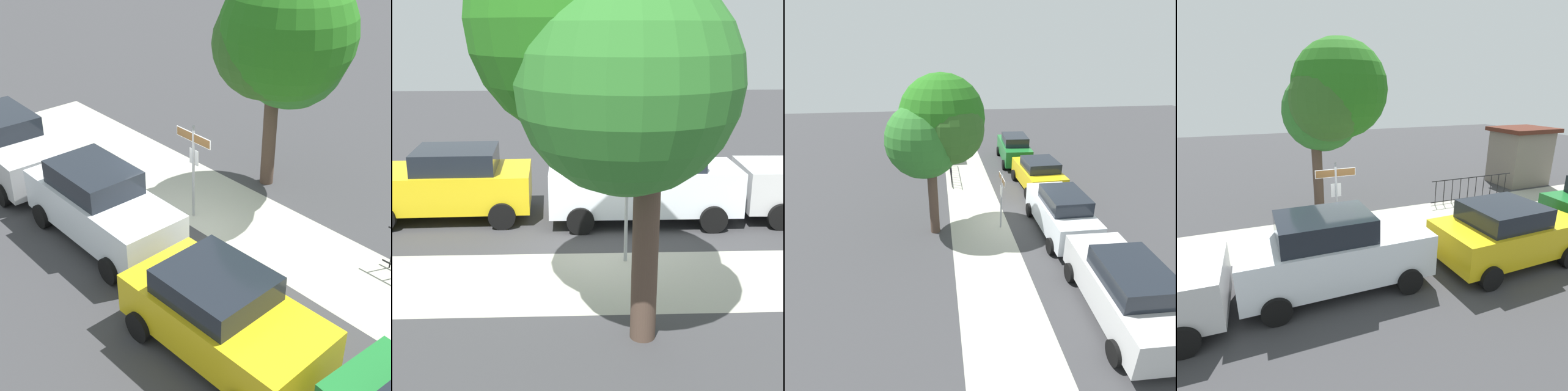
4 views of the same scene
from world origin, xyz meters
The scene contains 10 objects.
ground_plane centered at (0.00, 0.00, 0.00)m, with size 60.00×60.00×0.00m, color #38383A.
sidewalk_strip centered at (2.00, 1.30, 0.00)m, with size 24.00×2.60×0.00m, color #A6A597.
street_sign centered at (-0.54, 0.40, 1.80)m, with size 1.26×0.07×2.61m.
shade_tree centered at (0.06, 2.91, 4.38)m, with size 3.71×4.01×6.44m.
car_silver centered at (-6.05, -2.15, 0.96)m, with size 4.74×2.22×1.91m.
car_white centered at (-1.25, -2.02, 0.98)m, with size 4.55×1.98×1.96m.
car_yellow centered at (3.55, -2.49, 0.89)m, with size 4.13×2.27×1.75m.
car_green centered at (8.35, -2.19, 0.97)m, with size 4.72×2.18×1.94m.
iron_fence centered at (6.14, 2.30, 0.56)m, with size 4.14×0.04×1.07m.
utility_shed centered at (10.21, 3.80, 1.48)m, with size 2.82×2.37×2.90m.
Camera 3 is at (-12.74, 2.91, 7.22)m, focal length 29.58 mm.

